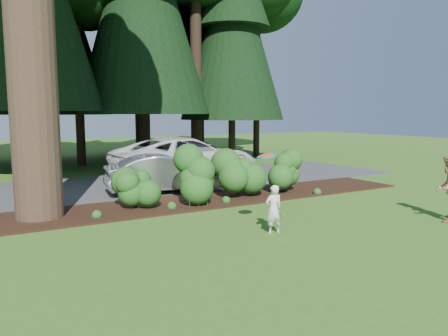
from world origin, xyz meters
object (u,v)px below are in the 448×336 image
Objects in this scene: car_white_suv at (186,157)px; frisbee at (267,156)px; car_dark_suv at (198,156)px; car_silver_wagon at (164,173)px; child at (274,209)px; adult at (448,188)px.

frisbee reaches higher than car_white_suv.
car_silver_wagon is at bearing 140.55° from car_dark_suv.
adult is (4.69, -1.35, 0.29)m from child.
child is at bearing 161.49° from car_dark_suv.
car_dark_suv reaches higher than child.
frisbee is (-4.93, 1.33, 0.99)m from adult.
frisbee is at bearing -172.36° from car_silver_wagon.
adult is at bearing -15.06° from frisbee.
adult is 3.97× the size of frisbee.
adult reaches higher than child.
car_silver_wagon is 9.28× the size of frisbee.
car_dark_suv is 11.42m from frisbee.
car_silver_wagon is at bearing -80.27° from child.
car_silver_wagon is 0.64× the size of car_white_suv.
child is 2.65× the size of frisbee.
adult is at bearing -167.91° from car_white_suv.
adult is 5.20m from frisbee.
car_silver_wagon is at bearing -79.25° from adult.
car_dark_suv is 2.89× the size of adult.
car_dark_suv is at bearing -106.31° from adult.
car_white_suv reaches higher than child.
car_silver_wagon is 3.50× the size of child.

